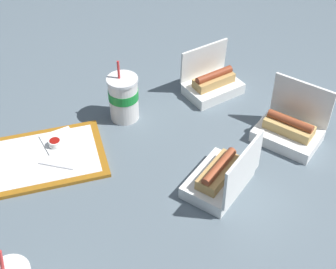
% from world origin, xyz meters
% --- Properties ---
extents(ground_plane, '(3.20, 3.20, 0.00)m').
position_xyz_m(ground_plane, '(0.00, 0.00, 0.00)').
color(ground_plane, slate).
extents(food_tray, '(0.40, 0.30, 0.01)m').
position_xyz_m(food_tray, '(0.35, -0.08, 0.01)').
color(food_tray, '#A56619').
rests_on(food_tray, ground_plane).
extents(ketchup_cup, '(0.04, 0.04, 0.02)m').
position_xyz_m(ketchup_cup, '(0.30, -0.11, 0.03)').
color(ketchup_cup, white).
rests_on(ketchup_cup, food_tray).
extents(napkin_stack, '(0.11, 0.11, 0.00)m').
position_xyz_m(napkin_stack, '(0.29, -0.13, 0.02)').
color(napkin_stack, white).
rests_on(napkin_stack, food_tray).
extents(plastic_fork, '(0.10, 0.08, 0.00)m').
position_xyz_m(plastic_fork, '(0.32, -0.03, 0.02)').
color(plastic_fork, white).
rests_on(plastic_fork, food_tray).
extents(clamshell_hotdog_corner, '(0.25, 0.23, 0.18)m').
position_xyz_m(clamshell_hotdog_corner, '(-0.09, 0.23, 0.04)').
color(clamshell_hotdog_corner, white).
rests_on(clamshell_hotdog_corner, ground_plane).
extents(clamshell_hotdog_right, '(0.21, 0.17, 0.17)m').
position_xyz_m(clamshell_hotdog_right, '(-0.28, -0.19, 0.04)').
color(clamshell_hotdog_right, white).
rests_on(clamshell_hotdog_right, ground_plane).
extents(clamshell_hotdog_back, '(0.23, 0.25, 0.18)m').
position_xyz_m(clamshell_hotdog_back, '(-0.39, 0.13, 0.04)').
color(clamshell_hotdog_back, white).
rests_on(clamshell_hotdog_back, ground_plane).
extents(soda_cup_front, '(0.10, 0.10, 0.22)m').
position_xyz_m(soda_cup_front, '(0.05, -0.18, 0.08)').
color(soda_cup_front, white).
rests_on(soda_cup_front, ground_plane).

